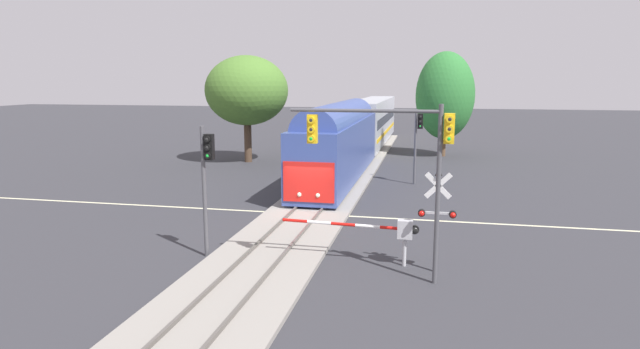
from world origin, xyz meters
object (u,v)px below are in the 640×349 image
traffic_signal_median (207,170)px  crossing_signal_mast (437,210)px  crossing_gate_near (391,230)px  commuter_train (359,128)px  traffic_signal_far_side (418,134)px  elm_centre_background (445,96)px  oak_behind_train (247,91)px  traffic_signal_near_right (396,148)px

traffic_signal_median → crossing_signal_mast: bearing=0.6°
crossing_gate_near → commuter_train: bearing=100.1°
traffic_signal_far_side → traffic_signal_median: size_ratio=0.97×
crossing_signal_mast → elm_centre_background: bearing=88.4°
traffic_signal_median → oak_behind_train: bearing=105.9°
traffic_signal_near_right → oak_behind_train: oak_behind_train is taller
traffic_signal_far_side → oak_behind_train: oak_behind_train is taller
crossing_signal_mast → traffic_signal_far_side: size_ratio=0.75×
traffic_signal_far_side → elm_centre_background: 14.50m
traffic_signal_far_side → traffic_signal_median: bearing=-114.6°
commuter_train → traffic_signal_near_right: size_ratio=6.98×
traffic_signal_median → traffic_signal_far_side: bearing=65.4°
traffic_signal_near_right → oak_behind_train: size_ratio=0.69×
crossing_signal_mast → traffic_signal_median: 8.91m
elm_centre_background → crossing_signal_mast: bearing=-91.6°
traffic_signal_median → oak_behind_train: oak_behind_train is taller
commuter_train → traffic_signal_near_right: bearing=-80.0°
crossing_gate_near → oak_behind_train: (-14.00, 23.49, 4.69)m
commuter_train → traffic_signal_far_side: 12.06m
elm_centre_background → traffic_signal_near_right: bearing=-94.2°
traffic_signal_median → traffic_signal_near_right: 7.53m
crossing_signal_mast → commuter_train: bearing=103.3°
oak_behind_train → traffic_signal_far_side: bearing=-26.3°
traffic_signal_near_right → oak_behind_train: 28.82m
elm_centre_background → traffic_signal_far_side: bearing=-98.1°
traffic_signal_far_side → elm_centre_background: bearing=81.9°
traffic_signal_far_side → traffic_signal_median: (-7.69, -16.81, 0.10)m
commuter_train → crossing_gate_near: (4.83, -27.08, -1.39)m
traffic_signal_far_side → oak_behind_train: (-14.53, 7.19, 2.68)m
elm_centre_background → oak_behind_train: bearing=-157.1°
crossing_gate_near → traffic_signal_median: size_ratio=1.02×
commuter_train → elm_centre_background: 8.61m
crossing_signal_mast → traffic_signal_near_right: bearing=-142.2°
commuter_train → traffic_signal_near_right: 29.14m
traffic_signal_median → elm_centre_background: bearing=72.6°
oak_behind_train → crossing_signal_mast: bearing=-56.7°
traffic_signal_near_right → traffic_signal_far_side: bearing=88.9°
commuter_train → traffic_signal_near_right: (5.03, -28.64, 1.92)m
crossing_signal_mast → oak_behind_train: size_ratio=0.42×
commuter_train → traffic_signal_median: bearing=-94.8°
crossing_gate_near → oak_behind_train: 27.74m
crossing_gate_near → oak_behind_train: oak_behind_train is taller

